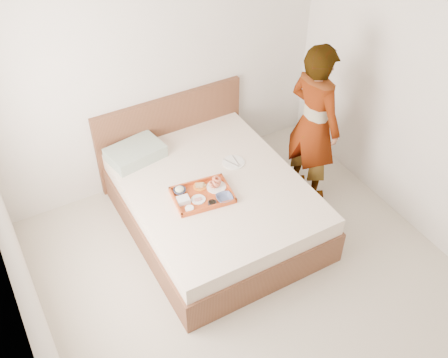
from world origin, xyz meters
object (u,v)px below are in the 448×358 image
at_px(tray, 202,195).
at_px(person, 314,124).
at_px(bed, 215,204).
at_px(dinner_plate, 234,162).

distance_m(tray, person, 1.31).
bearing_deg(tray, bed, 37.12).
xyz_separation_m(bed, person, (1.10, -0.02, 0.59)).
bearing_deg(bed, tray, -150.49).
distance_m(bed, dinner_plate, 0.46).
xyz_separation_m(tray, person, (1.27, 0.08, 0.30)).
xyz_separation_m(tray, dinner_plate, (0.49, 0.28, -0.02)).
bearing_deg(tray, dinner_plate, 37.45).
relative_size(bed, dinner_plate, 9.08).
bearing_deg(dinner_plate, bed, -149.97).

